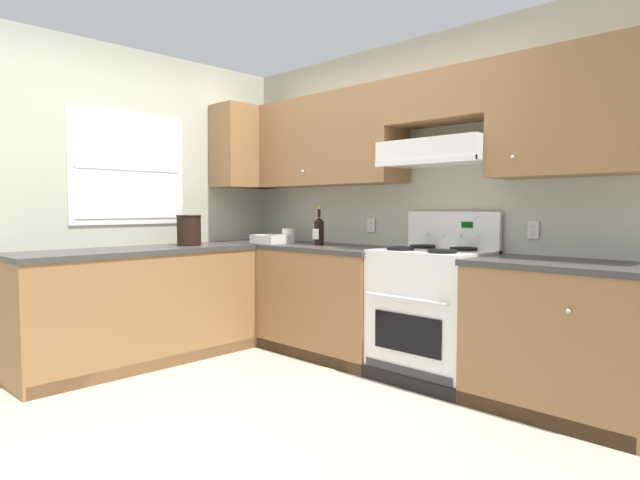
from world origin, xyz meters
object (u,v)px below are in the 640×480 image
Objects in this scene: wine_bottle at (319,230)px; bucket at (189,230)px; bowl at (272,240)px; paper_towel_roll at (289,235)px; stove at (431,313)px.

wine_bottle is 1.10m from bucket.
paper_towel_roll is (0.01, 0.19, 0.04)m from bowl.
stove is 9.46× the size of paper_towel_roll.
stove is 2.11m from bucket.
bucket is (-1.87, -0.80, 0.57)m from stove.
wine_bottle reaches higher than paper_towel_roll.
bucket is (-0.76, -0.79, 0.01)m from wine_bottle.
bowl is 0.75m from bucket.
bowl is at bearing 70.70° from bucket.
paper_towel_roll is (0.26, 0.90, -0.07)m from bucket.
bowl is 2.38× the size of paper_towel_roll.
stove is 1.24m from wine_bottle.
bucket is 0.94m from paper_towel_roll.
wine_bottle reaches higher than bucket.
wine_bottle is 1.09× the size of bowl.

